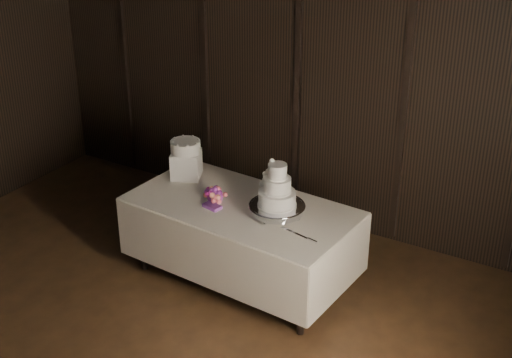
# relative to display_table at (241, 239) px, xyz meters

# --- Properties ---
(room) EXTENTS (6.08, 7.08, 3.08)m
(room) POSITION_rel_display_table_xyz_m (-0.17, -2.14, 1.08)
(room) COLOR black
(room) RESTS_ON ground
(display_table) EXTENTS (2.05, 1.17, 0.76)m
(display_table) POSITION_rel_display_table_xyz_m (0.00, 0.00, 0.00)
(display_table) COLOR silver
(display_table) RESTS_ON ground
(cake_stand) EXTENTS (0.63, 0.63, 0.09)m
(cake_stand) POSITION_rel_display_table_xyz_m (0.35, 0.01, 0.39)
(cake_stand) COLOR silver
(cake_stand) RESTS_ON display_table
(wedding_cake) EXTENTS (0.36, 0.32, 0.38)m
(wedding_cake) POSITION_rel_display_table_xyz_m (0.32, -0.00, 0.58)
(wedding_cake) COLOR white
(wedding_cake) RESTS_ON cake_stand
(bouquet) EXTENTS (0.34, 0.41, 0.17)m
(bouquet) POSITION_rel_display_table_xyz_m (-0.24, -0.05, 0.40)
(bouquet) COLOR #D7595E
(bouquet) RESTS_ON display_table
(box_pedestal) EXTENTS (0.34, 0.34, 0.25)m
(box_pedestal) POSITION_rel_display_table_xyz_m (-0.74, 0.23, 0.47)
(box_pedestal) COLOR white
(box_pedestal) RESTS_ON display_table
(small_cake) EXTENTS (0.33, 0.33, 0.11)m
(small_cake) POSITION_rel_display_table_xyz_m (-0.74, 0.23, 0.65)
(small_cake) COLOR white
(small_cake) RESTS_ON box_pedestal
(cake_knife) EXTENTS (0.37, 0.10, 0.01)m
(cake_knife) POSITION_rel_display_table_xyz_m (0.63, -0.19, 0.35)
(cake_knife) COLOR silver
(cake_knife) RESTS_ON display_table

